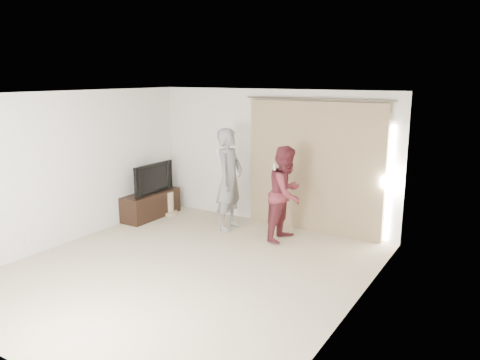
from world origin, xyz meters
name	(u,v)px	position (x,y,z in m)	size (l,w,h in m)	color
floor	(186,270)	(0.00, 0.00, 0.00)	(5.50, 5.50, 0.00)	#BCAD8D
wall_back	(272,157)	(0.00, 2.75, 1.30)	(5.00, 0.04, 2.60)	silver
wall_left	(67,168)	(-2.50, 0.00, 1.30)	(0.04, 5.50, 2.60)	silver
ceiling	(181,94)	(0.00, 0.00, 2.60)	(5.00, 5.50, 0.01)	silver
curtain	(315,168)	(0.91, 2.68, 1.20)	(2.80, 0.11, 2.46)	#9C805F
tv_console	(151,205)	(-2.27, 1.78, 0.26)	(0.46, 1.34, 0.51)	black
tv	(150,178)	(-2.27, 1.78, 0.82)	(1.06, 0.14, 0.61)	black
scratching_post	(169,205)	(-2.08, 2.12, 0.19)	(0.36, 0.36, 0.47)	tan
person_man	(229,179)	(-0.49, 2.00, 0.95)	(0.52, 0.74, 1.91)	slate
person_woman	(286,193)	(0.68, 2.00, 0.84)	(0.66, 0.83, 1.67)	maroon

